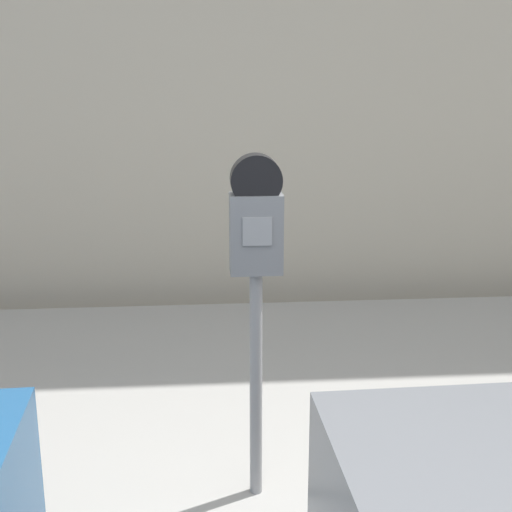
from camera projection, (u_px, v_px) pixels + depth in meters
The scene contains 2 objects.
sidewalk at pixel (302, 397), 3.95m from camera, with size 24.00×2.80×0.14m.
parking_meter at pixel (256, 251), 2.69m from camera, with size 0.20×0.12×1.40m.
Camera 1 is at (-0.54, -1.37, 1.88)m, focal length 50.00 mm.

